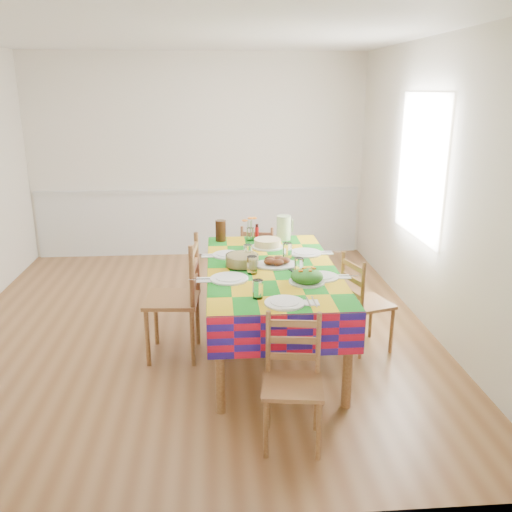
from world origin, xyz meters
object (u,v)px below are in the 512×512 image
Objects in this scene: dining_table at (272,277)px; chair_left at (178,299)px; meat_platter at (276,262)px; chair_near at (293,382)px; green_pitcher at (284,228)px; tea_pitcher at (221,231)px; chair_far at (258,262)px; chair_right at (363,303)px.

dining_table is 0.82m from chair_left.
dining_table is 5.27× the size of meat_platter.
green_pitcher is at bearing 92.26° from chair_near.
chair_left is at bearing -114.14° from tea_pitcher.
tea_pitcher reaches higher than dining_table.
chair_near reaches higher than dining_table.
green_pitcher reaches higher than dining_table.
green_pitcher is at bearing 76.29° from dining_table.
chair_far is (-0.01, 1.28, -0.28)m from dining_table.
chair_right is at bearing -55.37° from green_pitcher.
chair_far is (0.41, 0.43, -0.47)m from tea_pitcher.
chair_right is (0.81, 1.27, 0.01)m from chair_near.
dining_table is 1.92× the size of chair_left.
green_pitcher is 1.16× the size of tea_pitcher.
tea_pitcher is 1.01m from chair_left.
chair_left is 1.20× the size of chair_right.
green_pitcher reaches higher than tea_pitcher.
chair_left is at bearing 70.44° from chair_far.
meat_platter is 0.45× the size of chair_far.
tea_pitcher is at bearing 119.14° from meat_platter.
dining_table is 0.91m from green_pitcher.
chair_near is 0.99× the size of chair_right.
tea_pitcher is 0.24× the size of chair_near.
meat_platter is 1.59× the size of green_pitcher.
meat_platter reaches higher than dining_table.
chair_near is (0.42, -2.13, -0.46)m from tea_pitcher.
tea_pitcher reaches higher than chair_far.
meat_platter is at bearing 69.89° from chair_right.
tea_pitcher is at bearing 37.83° from chair_right.
chair_far is 1.53m from chair_right.
chair_left is (-0.79, -1.28, 0.10)m from chair_far.
meat_platter is 0.44× the size of chair_right.
meat_platter reaches higher than chair_far.
dining_table is at bearing -103.71° from green_pitcher.
chair_right is at bearing 65.23° from chair_near.
green_pitcher is 0.28× the size of chair_near.
chair_near is at bearing -91.61° from meat_platter.
green_pitcher is at bearing 129.68° from chair_far.
chair_right is (1.61, -0.01, -0.09)m from chair_left.
chair_right is at bearing 134.61° from chair_far.
tea_pitcher is (-0.46, 0.82, 0.07)m from meat_platter.
chair_near is at bearing -78.78° from tea_pitcher.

